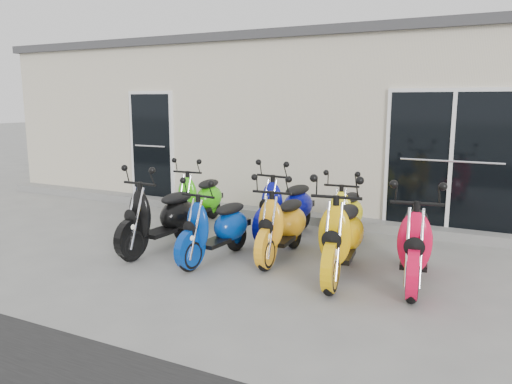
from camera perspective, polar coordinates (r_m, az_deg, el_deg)
ground at (r=7.24m, az=-2.15°, el=-6.62°), size 80.00×80.00×0.00m
building at (r=11.76m, az=10.24°, el=7.71°), size 14.00×6.00×3.20m
roof_cap at (r=11.80m, az=10.51°, el=15.88°), size 14.20×6.20×0.16m
front_step at (r=8.98m, az=4.09°, el=-2.78°), size 14.00×0.40×0.15m
door_left at (r=10.55m, az=-11.82°, el=5.51°), size 1.07×0.08×2.22m
door_right at (r=8.30m, az=21.44°, el=3.75°), size 2.02×0.08×2.22m
scooter_front_black at (r=7.18m, az=-10.89°, el=-1.69°), size 0.73×1.76×1.27m
scooter_front_blue at (r=6.65m, az=-4.66°, el=-2.97°), size 0.72×1.62×1.17m
scooter_front_orange_a at (r=6.71m, az=2.99°, el=-2.66°), size 0.68×1.66×1.21m
scooter_front_orange_b at (r=6.06m, az=9.77°, el=-3.67°), size 0.86×1.85×1.32m
scooter_front_red at (r=6.05m, az=17.77°, el=-4.20°), size 0.88×1.82×1.29m
scooter_back_green at (r=8.57m, az=-6.54°, el=0.14°), size 0.71×1.67×1.20m
scooter_back_blue at (r=7.76m, az=3.44°, el=-0.66°), size 0.83×1.77×1.26m
scooter_back_yellow at (r=7.52m, az=10.26°, el=-1.56°), size 0.69×1.61×1.16m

